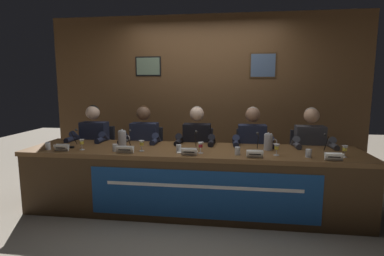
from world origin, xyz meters
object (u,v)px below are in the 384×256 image
Objects in this scene: nameplate_center at (189,152)px; water_pitcher_right_side at (268,142)px; juice_glass_right at (277,147)px; panelist_far_right at (311,148)px; document_stack_center at (187,152)px; chair_far_right at (306,165)px; chair_far_left at (99,158)px; panelist_right at (252,147)px; water_cup_right at (237,151)px; panelist_far_left at (92,142)px; panelist_center at (196,145)px; juice_glass_far_left at (82,143)px; nameplate_far_right at (334,157)px; chair_right at (251,164)px; water_cup_left at (115,148)px; juice_glass_far_right at (345,149)px; water_cup_far_left at (48,146)px; microphone_right at (258,146)px; water_pitcher_left_side at (122,138)px; conference_table at (191,170)px; microphone_far_left at (73,141)px; panelist_left at (143,144)px; nameplate_left at (125,150)px; juice_glass_left at (142,144)px; juice_glass_center at (201,146)px; microphone_left at (128,142)px; microphone_far_right at (327,147)px; nameplate_far_left at (62,148)px; microphone_center at (195,143)px; chair_left at (147,160)px; nameplate_right at (255,154)px; water_cup_far_right at (308,154)px; chair_center at (198,162)px.

water_pitcher_right_side reaches higher than nameplate_center.
juice_glass_right is 0.80m from panelist_far_right.
chair_far_right is at bearing 28.76° from document_stack_center.
panelist_right is (2.18, -0.20, 0.28)m from chair_far_left.
panelist_far_left is at bearing 162.09° from water_cup_right.
juice_glass_far_left is at bearing -153.45° from panelist_center.
panelist_far_left is 7.19× the size of nameplate_far_right.
juice_glass_far_left is 2.87m from chair_far_right.
water_pitcher_right_side reaches higher than chair_right.
water_cup_left is 2.49m from juice_glass_far_right.
juice_glass_far_left reaches higher than water_cup_far_left.
microphone_right is 1.03× the size of water_pitcher_left_side.
panelist_far_right reaches higher than document_stack_center.
conference_table is 1.47m from microphone_far_left.
water_cup_right is (1.25, -0.64, 0.08)m from panelist_left.
chair_far_right is at bearing 15.30° from panelist_right.
nameplate_left is at bearing -65.63° from water_pitcher_left_side.
chair_far_left is at bearing 136.39° from water_pitcher_left_side.
juice_glass_far_left is at bearing -179.37° from juice_glass_right.
juice_glass_left is 0.59m from nameplate_center.
juice_glass_center is at bearing -179.29° from juice_glass_right.
water_cup_left is 0.19m from microphone_left.
microphone_far_right is (0.77, -0.47, 0.12)m from panelist_right.
juice_glass_right is at bearing -70.41° from panelist_right.
document_stack_center is (-1.48, -0.61, 0.05)m from panelist_far_right.
juice_glass_right is at bearing -77.86° from water_pitcher_right_side.
panelist_far_left reaches higher than water_cup_right.
nameplate_far_left is at bearing -165.99° from panelist_far_right.
nameplate_left is 0.16× the size of panelist_center.
panelist_far_right is 7.19× the size of nameplate_far_right.
microphone_center is 1.47m from nameplate_far_right.
nameplate_far_left is 1.24m from chair_left.
panelist_far_left reaches higher than chair_far_left.
nameplate_right is (2.16, -0.75, 0.08)m from panelist_far_left.
water_pitcher_right_side is (1.44, 0.26, 0.01)m from juice_glass_left.
juice_glass_right is (1.67, -0.81, 0.40)m from chair_left.
water_cup_far_right is at bearing 153.48° from nameplate_far_right.
juice_glass_left is 0.62m from microphone_center.
microphone_left reaches higher than water_cup_right.
chair_far_left is 7.16× the size of juice_glass_center.
panelist_left is (0.73, 0.00, 0.00)m from panelist_far_left.
water_cup_far_left reaches higher than conference_table.
chair_center is 1.49m from panelist_far_right.
chair_far_right is (0.73, 0.00, 0.00)m from chair_right.
nameplate_left is at bearing -127.40° from chair_center.
water_cup_far_left is 0.10× the size of chair_far_right.
document_stack_center is at bearing -140.81° from panelist_right.
water_cup_right is 0.28m from microphone_right.
chair_center is (0.85, 0.85, -0.36)m from water_cup_left.
juice_glass_far_left is 1.42m from panelist_center.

